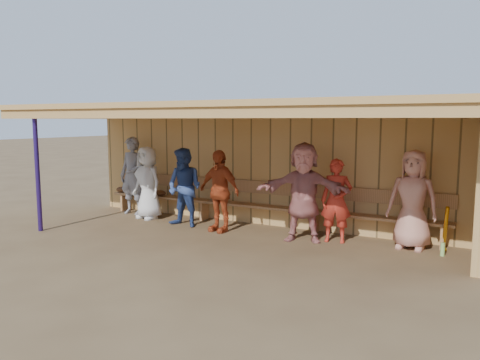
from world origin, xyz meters
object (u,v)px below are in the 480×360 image
object	(u,v)px
player_c	(185,188)
player_g	(336,201)
player_a	(133,176)
bench	(257,201)
player_d	(219,191)
player_b	(148,183)
player_h	(413,200)
player_f	(304,192)

from	to	relation	value
player_c	player_g	size ratio (longest dim) A/B	1.08
player_a	player_g	xyz separation A→B (m)	(4.96, -0.21, -0.15)
player_c	bench	size ratio (longest dim) A/B	0.21
player_c	player_d	bearing A→B (deg)	0.88
bench	player_c	bearing A→B (deg)	-148.18
player_c	player_d	distance (m)	0.85
player_a	player_b	size ratio (longest dim) A/B	1.12
player_b	player_g	bearing A→B (deg)	12.18
player_b	player_h	distance (m)	5.60
player_a	player_f	distance (m)	4.43
player_c	player_f	xyz separation A→B (m)	(2.58, 0.07, 0.09)
player_h	player_a	bearing A→B (deg)	-176.36
player_h	player_f	bearing A→B (deg)	-163.83
player_f	player_h	distance (m)	1.87
player_b	bench	xyz separation A→B (m)	(2.47, 0.55, -0.28)
bench	player_a	bearing A→B (deg)	-174.41
bench	player_h	bearing A→B (deg)	-6.06
player_f	player_h	xyz separation A→B (m)	(1.82, 0.40, -0.05)
player_c	bench	world-z (taller)	player_c
player_f	player_h	bearing A→B (deg)	-2.50
player_d	bench	bearing A→B (deg)	70.81
player_d	player_f	world-z (taller)	player_f
player_b	player_h	world-z (taller)	player_h
player_b	player_c	world-z (taller)	player_c
player_a	player_d	distance (m)	2.73
player_g	player_a	bearing A→B (deg)	166.79
player_b	bench	world-z (taller)	player_b
player_f	player_g	distance (m)	0.61
player_c	player_h	size ratio (longest dim) A/B	0.96
player_d	player_g	bearing A→B (deg)	16.72
player_d	player_c	bearing A→B (deg)	-172.50
player_c	player_g	bearing A→B (deg)	7.62
bench	player_d	bearing A→B (deg)	-118.23
player_a	player_b	distance (m)	0.70
bench	player_f	bearing A→B (deg)	-29.37
player_b	player_f	distance (m)	3.77
player_d	player_g	world-z (taller)	player_d
player_c	player_f	bearing A→B (deg)	4.00
player_g	bench	xyz separation A→B (m)	(-1.84, 0.51, -0.23)
player_f	player_c	bearing A→B (deg)	166.80
player_h	player_b	bearing A→B (deg)	-173.88
player_a	bench	size ratio (longest dim) A/B	0.24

